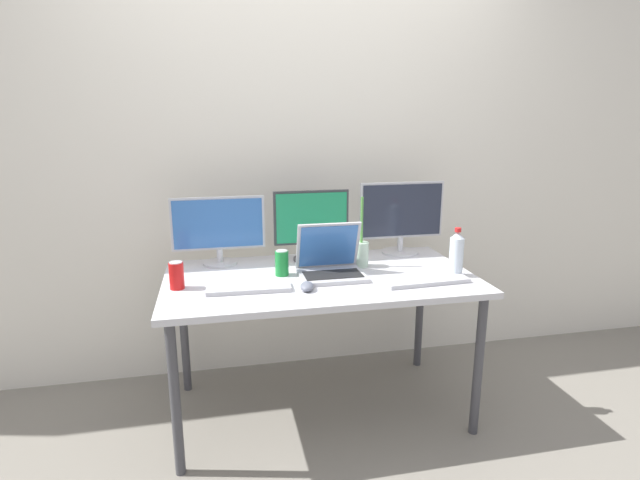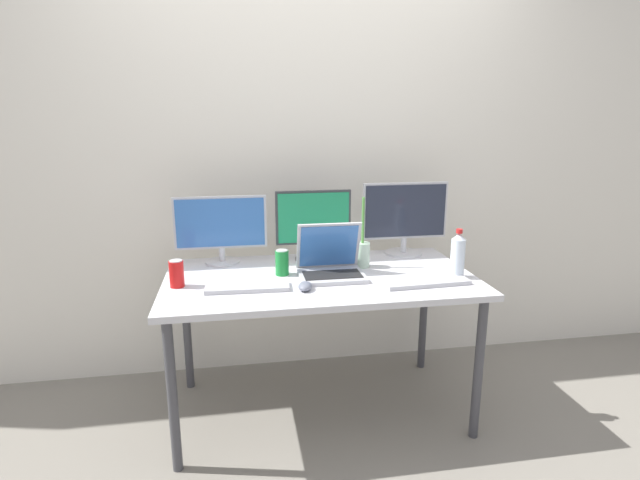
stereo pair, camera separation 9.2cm
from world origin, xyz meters
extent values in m
plane|color=gray|center=(0.00, 0.00, 0.00)|extent=(16.00, 16.00, 0.00)
cube|color=silver|center=(0.00, 0.59, 1.30)|extent=(7.00, 0.08, 2.60)
cylinder|color=#424247|center=(-0.69, -0.35, 0.35)|extent=(0.04, 0.04, 0.71)
cylinder|color=#424247|center=(0.69, -0.35, 0.35)|extent=(0.04, 0.04, 0.71)
cylinder|color=#424247|center=(-0.69, 0.35, 0.35)|extent=(0.04, 0.04, 0.71)
cylinder|color=#424247|center=(0.69, 0.35, 0.35)|extent=(0.04, 0.04, 0.71)
cube|color=silver|center=(0.00, 0.00, 0.72)|extent=(1.50, 0.82, 0.03)
cylinder|color=silver|center=(-0.48, 0.30, 0.75)|extent=(0.18, 0.18, 0.01)
cylinder|color=silver|center=(-0.48, 0.30, 0.79)|extent=(0.03, 0.03, 0.07)
cube|color=silver|center=(-0.48, 0.30, 0.96)|extent=(0.48, 0.02, 0.28)
cube|color=#3366B2|center=(-0.48, 0.29, 0.96)|extent=(0.45, 0.01, 0.25)
cylinder|color=#38383D|center=(0.01, 0.28, 0.75)|extent=(0.20, 0.20, 0.01)
cylinder|color=#38383D|center=(0.01, 0.28, 0.79)|extent=(0.03, 0.03, 0.08)
cube|color=#38383D|center=(0.01, 0.28, 0.98)|extent=(0.40, 0.02, 0.29)
cube|color=#1E8C59|center=(0.01, 0.26, 0.98)|extent=(0.38, 0.01, 0.26)
cylinder|color=silver|center=(0.53, 0.31, 0.75)|extent=(0.21, 0.21, 0.01)
cylinder|color=silver|center=(0.53, 0.31, 0.79)|extent=(0.03, 0.03, 0.08)
cube|color=silver|center=(0.53, 0.31, 0.99)|extent=(0.48, 0.02, 0.31)
cube|color=#232838|center=(0.53, 0.29, 0.99)|extent=(0.46, 0.01, 0.29)
cube|color=#B7B7BC|center=(0.05, -0.04, 0.75)|extent=(0.31, 0.25, 0.02)
cube|color=black|center=(0.05, -0.06, 0.76)|extent=(0.28, 0.14, 0.00)
cube|color=#B7B7BC|center=(0.05, 0.04, 0.88)|extent=(0.31, 0.09, 0.24)
cube|color=#3366B2|center=(0.05, 0.04, 0.88)|extent=(0.28, 0.08, 0.22)
cube|color=#B2B2B7|center=(-0.36, -0.14, 0.75)|extent=(0.38, 0.14, 0.02)
cube|color=#B2B2B7|center=(0.47, -0.21, 0.75)|extent=(0.41, 0.15, 0.02)
ellipsoid|color=slate|center=(-0.10, -0.19, 0.76)|extent=(0.08, 0.11, 0.04)
cylinder|color=silver|center=(0.65, -0.14, 0.84)|extent=(0.07, 0.07, 0.19)
cone|color=silver|center=(0.65, -0.14, 0.95)|extent=(0.06, 0.06, 0.03)
cylinder|color=red|center=(0.65, -0.14, 0.97)|extent=(0.03, 0.03, 0.02)
cylinder|color=red|center=(-0.67, -0.05, 0.80)|extent=(0.07, 0.07, 0.12)
cylinder|color=silver|center=(-0.67, -0.05, 0.86)|extent=(0.06, 0.06, 0.00)
cylinder|color=#197F33|center=(-0.18, 0.04, 0.80)|extent=(0.07, 0.07, 0.12)
cylinder|color=silver|center=(-0.18, 0.04, 0.86)|extent=(0.06, 0.06, 0.00)
cylinder|color=#B2D1B7|center=(0.24, 0.11, 0.80)|extent=(0.08, 0.08, 0.13)
cylinder|color=#519342|center=(0.24, 0.11, 0.99)|extent=(0.01, 0.01, 0.24)
camera|label=1|loc=(-0.48, -2.28, 1.51)|focal=28.00mm
camera|label=2|loc=(-0.39, -2.30, 1.51)|focal=28.00mm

